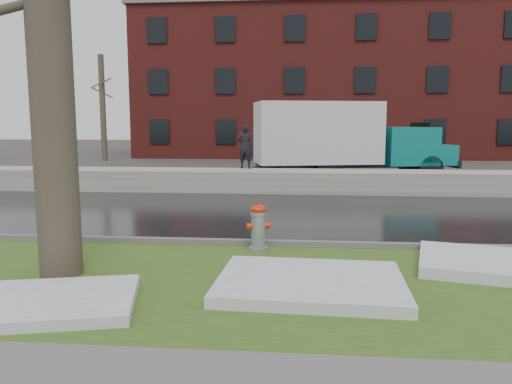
{
  "coord_description": "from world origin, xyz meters",
  "views": [
    {
      "loc": [
        0.32,
        -8.29,
        2.37
      ],
      "look_at": [
        -0.58,
        1.48,
        1.0
      ],
      "focal_mm": 35.0,
      "sensor_mm": 36.0,
      "label": 1
    }
  ],
  "objects": [
    {
      "name": "ground",
      "position": [
        0.0,
        0.0,
        0.0
      ],
      "size": [
        120.0,
        120.0,
        0.0
      ],
      "primitive_type": "plane",
      "color": "#47423D",
      "rests_on": "ground"
    },
    {
      "name": "verge",
      "position": [
        0.0,
        -1.25,
        0.02
      ],
      "size": [
        60.0,
        4.5,
        0.04
      ],
      "primitive_type": "cube",
      "color": "#2F4D19",
      "rests_on": "ground"
    },
    {
      "name": "road",
      "position": [
        0.0,
        4.5,
        0.01
      ],
      "size": [
        60.0,
        7.0,
        0.03
      ],
      "primitive_type": "cube",
      "color": "black",
      "rests_on": "ground"
    },
    {
      "name": "parking_lot",
      "position": [
        0.0,
        13.0,
        0.01
      ],
      "size": [
        60.0,
        9.0,
        0.03
      ],
      "primitive_type": "cube",
      "color": "slate",
      "rests_on": "ground"
    },
    {
      "name": "curb",
      "position": [
        0.0,
        1.0,
        0.07
      ],
      "size": [
        60.0,
        0.15,
        0.14
      ],
      "primitive_type": "cube",
      "color": "slate",
      "rests_on": "ground"
    },
    {
      "name": "snowbank",
      "position": [
        0.0,
        8.7,
        0.38
      ],
      "size": [
        60.0,
        1.6,
        0.75
      ],
      "primitive_type": "cube",
      "color": "beige",
      "rests_on": "ground"
    },
    {
      "name": "brick_building",
      "position": [
        2.0,
        30.0,
        5.0
      ],
      "size": [
        26.0,
        12.0,
        10.0
      ],
      "primitive_type": "cube",
      "color": "maroon",
      "rests_on": "ground"
    },
    {
      "name": "bg_tree_left",
      "position": [
        -12.0,
        22.0,
        3.33
      ],
      "size": [
        1.4,
        1.62,
        6.5
      ],
      "color": "brown",
      "rests_on": "ground"
    },
    {
      "name": "bg_tree_center",
      "position": [
        -6.0,
        26.0,
        3.33
      ],
      "size": [
        1.4,
        1.62,
        6.5
      ],
      "color": "brown",
      "rests_on": "ground"
    },
    {
      "name": "fire_hydrant",
      "position": [
        -0.45,
        0.61,
        0.52
      ],
      "size": [
        0.44,
        0.41,
        0.89
      ],
      "rotation": [
        0.0,
        0.0,
        0.31
      ],
      "color": "#929399",
      "rests_on": "verge"
    },
    {
      "name": "tree",
      "position": [
        -3.36,
        -1.11,
        4.06
      ],
      "size": [
        1.51,
        1.72,
        7.98
      ],
      "rotation": [
        0.0,
        0.0,
        0.15
      ],
      "color": "brown",
      "rests_on": "verge"
    },
    {
      "name": "box_truck",
      "position": [
        1.94,
        12.88,
        1.7
      ],
      "size": [
        9.73,
        3.97,
        3.22
      ],
      "rotation": [
        0.0,
        0.0,
        0.22
      ],
      "color": "black",
      "rests_on": "ground"
    },
    {
      "name": "worker",
      "position": [
        -1.67,
        9.3,
        1.53
      ],
      "size": [
        0.62,
        0.45,
        1.56
      ],
      "primitive_type": "imported",
      "rotation": [
        0.0,
        0.0,
        2.99
      ],
      "color": "black",
      "rests_on": "snowbank"
    },
    {
      "name": "snow_patch_near",
      "position": [
        0.47,
        -1.44,
        0.12
      ],
      "size": [
        2.69,
        2.12,
        0.16
      ],
      "primitive_type": "cube",
      "rotation": [
        0.0,
        0.0,
        -0.05
      ],
      "color": "silver",
      "rests_on": "verge"
    },
    {
      "name": "snow_patch_far",
      "position": [
        -2.89,
        -2.5,
        0.11
      ],
      "size": [
        2.52,
        2.09,
        0.14
      ],
      "primitive_type": "cube",
      "rotation": [
        0.0,
        0.0,
        0.24
      ],
      "color": "silver",
      "rests_on": "verge"
    }
  ]
}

